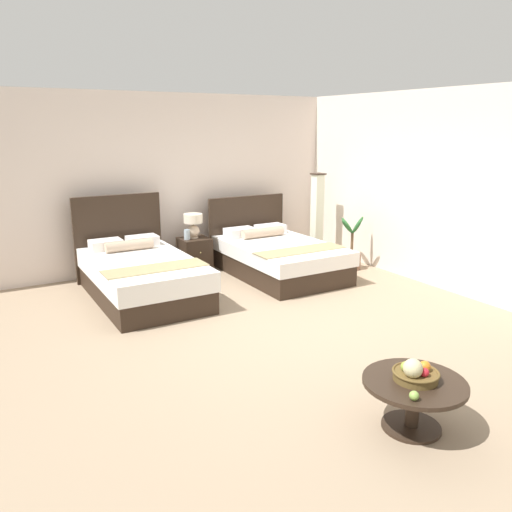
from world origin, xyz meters
The scene contains 13 objects.
ground_plane centered at (0.00, 0.00, -0.01)m, with size 9.20×10.15×0.02m, color gray.
wall_back centered at (0.00, 3.27, 1.39)m, with size 9.20×0.12×2.79m, color silver.
wall_side_right centered at (2.80, 0.40, 1.39)m, with size 0.12×5.75×2.79m, color silver.
bed_near_window centered at (-1.10, 1.93, 0.31)m, with size 1.31×2.21×1.29m.
bed_near_corner centered at (1.10, 1.93, 0.29)m, with size 1.41×2.14×1.13m.
nightstand centered at (0.05, 2.76, 0.27)m, with size 0.46×0.47×0.54m.
table_lamp centered at (0.05, 2.78, 0.78)m, with size 0.30×0.30×0.39m.
vase centered at (-0.08, 2.72, 0.62)m, with size 0.10×0.10×0.16m.
coffee_table centered at (-0.29, -2.20, 0.30)m, with size 0.79×0.79×0.40m.
fruit_bowl centered at (-0.29, -2.20, 0.47)m, with size 0.35×0.35×0.20m.
loose_apple centered at (-0.51, -2.40, 0.44)m, with size 0.07×0.07×0.07m.
floor_lamp_corner centered at (2.26, 2.47, 0.74)m, with size 0.21×0.21×1.49m.
potted_palm centered at (2.32, 1.59, 0.23)m, with size 0.49×0.52×0.86m.
Camera 1 is at (-3.11, -4.65, 2.28)m, focal length 36.02 mm.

